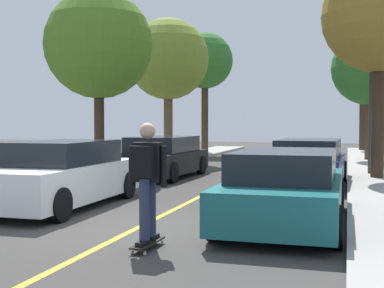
% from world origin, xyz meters
% --- Properties ---
extents(ground, '(80.00, 80.00, 0.00)m').
position_xyz_m(ground, '(0.00, 0.00, 0.00)').
color(ground, '#3D3A38').
extents(center_line, '(0.12, 39.20, 0.01)m').
position_xyz_m(center_line, '(0.00, 4.00, 0.00)').
color(center_line, gold).
rests_on(center_line, ground).
extents(parked_car_left_nearest, '(1.94, 4.59, 1.42)m').
position_xyz_m(parked_car_left_nearest, '(-2.42, 1.62, 0.69)').
color(parked_car_left_nearest, white).
rests_on(parked_car_left_nearest, ground).
extents(parked_car_left_near, '(2.09, 4.41, 1.35)m').
position_xyz_m(parked_car_left_near, '(-2.42, 7.98, 0.68)').
color(parked_car_left_near, black).
rests_on(parked_car_left_near, ground).
extents(parked_car_right_nearest, '(1.99, 4.67, 1.33)m').
position_xyz_m(parked_car_right_nearest, '(2.42, 0.98, 0.65)').
color(parked_car_right_nearest, '#196066').
rests_on(parked_car_right_nearest, ground).
extents(parked_car_right_near, '(2.06, 4.34, 1.34)m').
position_xyz_m(parked_car_right_near, '(2.42, 7.07, 0.67)').
color(parked_car_right_near, navy).
rests_on(parked_car_right_near, ground).
extents(street_tree_left_nearest, '(3.52, 3.52, 5.98)m').
position_xyz_m(street_tree_left_nearest, '(-4.34, 7.22, 4.34)').
color(street_tree_left_nearest, '#3D2D1E').
rests_on(street_tree_left_nearest, sidewalk_left).
extents(street_tree_left_near, '(3.67, 3.67, 6.38)m').
position_xyz_m(street_tree_left_near, '(-4.34, 14.10, 4.65)').
color(street_tree_left_near, brown).
rests_on(street_tree_left_near, sidewalk_left).
extents(street_tree_left_far, '(3.17, 3.17, 6.77)m').
position_xyz_m(street_tree_left_far, '(-4.34, 20.43, 5.27)').
color(street_tree_left_far, '#3D2D1E').
rests_on(street_tree_left_far, sidewalk_left).
extents(street_tree_right_nearest, '(3.47, 3.47, 6.68)m').
position_xyz_m(street_tree_right_nearest, '(4.34, 8.67, 5.04)').
color(street_tree_right_nearest, '#3D2D1E').
rests_on(street_tree_right_nearest, sidewalk_right).
extents(street_tree_right_near, '(3.35, 3.35, 5.82)m').
position_xyz_m(street_tree_right_near, '(4.34, 16.70, 4.27)').
color(street_tree_right_near, '#4C3823').
rests_on(street_tree_right_near, sidewalk_right).
extents(street_tree_right_far, '(2.81, 2.81, 5.79)m').
position_xyz_m(street_tree_right_far, '(4.34, 25.49, 4.46)').
color(street_tree_right_far, '#3D2D1E').
rests_on(street_tree_right_far, sidewalk_right).
extents(streetlamp, '(0.36, 0.24, 4.97)m').
position_xyz_m(streetlamp, '(4.17, 9.88, 3.02)').
color(streetlamp, '#38383D').
rests_on(streetlamp, sidewalk_right).
extents(skateboard, '(0.23, 0.84, 0.10)m').
position_xyz_m(skateboard, '(0.72, -1.39, 0.09)').
color(skateboard, black).
rests_on(skateboard, ground).
extents(skateboarder, '(0.58, 0.70, 1.71)m').
position_xyz_m(skateboarder, '(0.72, -1.42, 1.08)').
color(skateboarder, black).
rests_on(skateboarder, skateboard).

